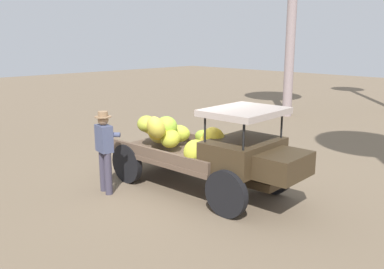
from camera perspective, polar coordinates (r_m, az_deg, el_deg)
name	(u,v)px	position (r m, az deg, el deg)	size (l,w,h in m)	color
ground_plane	(185,184)	(9.35, -0.92, -6.80)	(60.00, 60.00, 0.00)	#75624C
truck	(207,148)	(8.69, 2.05, -1.85)	(4.54, 1.95, 1.88)	#3C2D1C
farmer	(105,147)	(8.73, -11.95, -1.68)	(0.52, 0.48, 1.74)	#423D50
wooden_crate	(151,151)	(11.31, -5.72, -2.34)	(0.57, 0.42, 0.37)	olive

